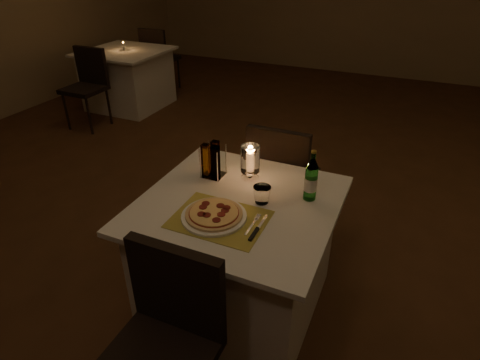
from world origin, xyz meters
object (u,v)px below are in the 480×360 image
at_px(hurricane_candle, 250,160).
at_px(neighbor_table_left, 128,79).
at_px(main_table, 239,256).
at_px(water_bottle, 311,180).
at_px(chair_far, 281,172).
at_px(plate, 214,216).
at_px(tumbler, 262,195).
at_px(chair_near, 166,331).
at_px(pizza, 214,213).

xyz_separation_m(hurricane_candle, neighbor_table_left, (-2.73, 2.37, -0.49)).
relative_size(main_table, water_bottle, 3.58).
bearing_deg(water_bottle, neighbor_table_left, 141.74).
xyz_separation_m(chair_far, water_bottle, (0.33, -0.54, 0.30)).
height_order(plate, tumbler, tumbler).
relative_size(main_table, chair_near, 1.11).
distance_m(plate, water_bottle, 0.53).
relative_size(chair_near, plate, 2.81).
bearing_deg(plate, pizza, 108.50).
bearing_deg(chair_far, tumbler, -80.53).
height_order(main_table, tumbler, tumbler).
bearing_deg(main_table, water_bottle, 28.42).
bearing_deg(neighbor_table_left, chair_far, -34.53).
distance_m(main_table, chair_near, 0.74).
distance_m(hurricane_candle, neighbor_table_left, 3.65).
bearing_deg(chair_near, pizza, 95.35).
height_order(chair_far, water_bottle, water_bottle).
bearing_deg(pizza, neighbor_table_left, 134.14).
xyz_separation_m(chair_near, hurricane_candle, (-0.04, 0.96, 0.31)).
height_order(chair_near, chair_far, same).
height_order(pizza, tumbler, tumbler).
bearing_deg(chair_far, plate, -93.20).
height_order(plate, hurricane_candle, hurricane_candle).
height_order(chair_far, neighbor_table_left, chair_far).
bearing_deg(chair_near, plate, 95.35).
xyz_separation_m(chair_far, neighbor_table_left, (-2.76, 1.90, -0.18)).
distance_m(chair_far, hurricane_candle, 0.56).
bearing_deg(water_bottle, chair_near, -110.20).
relative_size(tumbler, water_bottle, 0.33).
bearing_deg(chair_near, main_table, 90.00).
bearing_deg(pizza, chair_far, 86.79).
height_order(chair_far, tumbler, chair_far).
height_order(chair_near, hurricane_candle, hurricane_candle).
bearing_deg(chair_near, water_bottle, 69.80).
height_order(main_table, hurricane_candle, hurricane_candle).
xyz_separation_m(main_table, water_bottle, (0.33, 0.18, 0.48)).
height_order(tumbler, water_bottle, water_bottle).
bearing_deg(chair_near, tumbler, 81.65).
relative_size(pizza, neighbor_table_left, 0.28).
bearing_deg(pizza, hurricane_candle, 88.24).
distance_m(main_table, plate, 0.42).
height_order(chair_near, water_bottle, water_bottle).
xyz_separation_m(main_table, plate, (-0.05, -0.18, 0.38)).
xyz_separation_m(pizza, water_bottle, (0.38, 0.36, 0.09)).
relative_size(pizza, hurricane_candle, 1.36).
distance_m(chair_far, water_bottle, 0.70).
bearing_deg(plate, neighbor_table_left, 134.14).
distance_m(water_bottle, hurricane_candle, 0.37).
distance_m(plate, neighbor_table_left, 3.91).
bearing_deg(water_bottle, pizza, -136.62).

